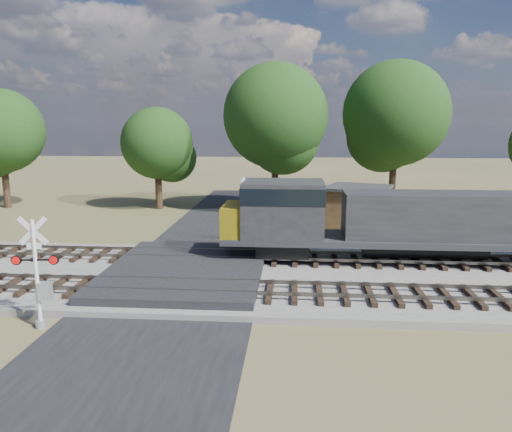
{
  "coord_description": "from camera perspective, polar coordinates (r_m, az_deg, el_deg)",
  "views": [
    {
      "loc": [
        4.95,
        -21.24,
        7.17
      ],
      "look_at": [
        3.12,
        2.0,
        2.73
      ],
      "focal_mm": 35.0,
      "sensor_mm": 36.0,
      "label": 1
    }
  ],
  "objects": [
    {
      "name": "ground",
      "position": [
        22.96,
        -8.26,
        -7.53
      ],
      "size": [
        160.0,
        160.0,
        0.0
      ],
      "primitive_type": "plane",
      "color": "#4E522B",
      "rests_on": "ground"
    },
    {
      "name": "ballast_bed",
      "position": [
        23.4,
        16.87,
        -7.15
      ],
      "size": [
        140.0,
        10.0,
        0.3
      ],
      "primitive_type": "cube",
      "color": "gray",
      "rests_on": "ground"
    },
    {
      "name": "road",
      "position": [
        22.95,
        -8.26,
        -7.43
      ],
      "size": [
        7.0,
        60.0,
        0.08
      ],
      "primitive_type": "cube",
      "color": "black",
      "rests_on": "ground"
    },
    {
      "name": "crossing_panel",
      "position": [
        23.33,
        -8.01,
        -6.41
      ],
      "size": [
        7.0,
        9.0,
        0.62
      ],
      "primitive_type": "cube",
      "color": "#262628",
      "rests_on": "ground"
    },
    {
      "name": "track_near",
      "position": [
        20.48,
        -0.89,
        -8.48
      ],
      "size": [
        140.0,
        2.6,
        0.33
      ],
      "color": "black",
      "rests_on": "ballast_bed"
    },
    {
      "name": "track_far",
      "position": [
        25.23,
        0.18,
        -4.74
      ],
      "size": [
        140.0,
        2.6,
        0.33
      ],
      "color": "black",
      "rests_on": "ballast_bed"
    },
    {
      "name": "crossing_signal_near",
      "position": [
        18.96,
        -23.49,
        -6.99
      ],
      "size": [
        1.62,
        0.37,
        4.02
      ],
      "rotation": [
        0.0,
        0.0,
        0.12
      ],
      "color": "silver",
      "rests_on": "ground"
    },
    {
      "name": "crossing_signal_far",
      "position": [
        28.74,
        0.17,
        -0.42
      ],
      "size": [
        1.53,
        0.37,
        3.81
      ],
      "rotation": [
        0.0,
        0.0,
        3.0
      ],
      "color": "silver",
      "rests_on": "ground"
    },
    {
      "name": "equipment_shed",
      "position": [
        35.01,
        11.49,
        1.11
      ],
      "size": [
        5.28,
        5.28,
        2.8
      ],
      "rotation": [
        0.0,
        0.0,
        -0.36
      ],
      "color": "#42281C",
      "rests_on": "ground"
    },
    {
      "name": "treeline",
      "position": [
        40.44,
        11.27,
        10.12
      ],
      "size": [
        81.43,
        9.62,
        11.93
      ],
      "color": "black",
      "rests_on": "ground"
    }
  ]
}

